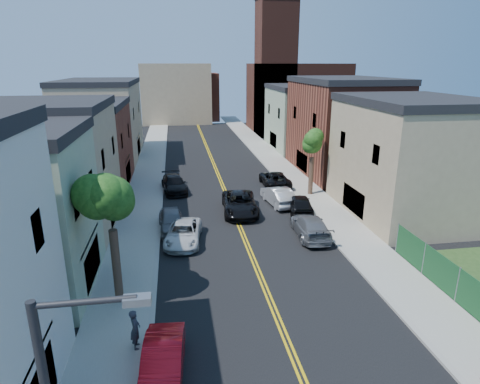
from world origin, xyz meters
name	(u,v)px	position (x,y,z in m)	size (l,w,h in m)	color
sidewalk_left	(148,174)	(-7.90, 40.00, 0.07)	(3.20, 100.00, 0.15)	gray
sidewalk_right	(283,169)	(7.90, 40.00, 0.07)	(3.20, 100.00, 0.15)	gray
curb_left	(163,174)	(-6.15, 40.00, 0.07)	(0.30, 100.00, 0.15)	gray
curb_right	(269,169)	(6.15, 40.00, 0.07)	(0.30, 100.00, 0.15)	gray
bldg_left_tan_near	(47,172)	(-14.00, 25.00, 4.50)	(9.00, 10.00, 9.00)	#998466
bldg_left_brick	(80,149)	(-14.00, 36.00, 4.00)	(9.00, 12.00, 8.00)	brown
bldg_left_tan_far	(102,122)	(-14.00, 50.00, 4.75)	(9.00, 16.00, 9.50)	#998466
bldg_right_tan	(409,161)	(14.00, 24.00, 4.50)	(9.00, 12.00, 9.00)	#998466
bldg_right_brick	(342,129)	(14.00, 38.00, 5.00)	(9.00, 14.00, 10.00)	brown
bldg_right_palegrn	(304,119)	(14.00, 52.00, 4.25)	(9.00, 12.00, 8.50)	gray
church	(291,91)	(16.33, 67.07, 7.24)	(16.20, 14.20, 22.60)	#4C2319
backdrop_left	(176,94)	(-4.00, 82.00, 6.00)	(14.00, 8.00, 12.00)	#998466
backdrop_center	(195,97)	(0.00, 86.00, 5.00)	(10.00, 8.00, 10.00)	brown
fence_right	(478,301)	(9.50, 9.50, 1.10)	(0.04, 15.00, 1.90)	#143F1E
tree_left_mid	(109,183)	(-7.88, 14.01, 6.58)	(5.20, 5.20, 9.29)	#392A1C
tree_right_far	(313,135)	(7.92, 30.01, 5.76)	(4.40, 4.40, 8.03)	#392A1C
red_sedan	(163,363)	(-5.50, 8.03, 0.74)	(1.57, 4.49, 1.48)	red
white_pickup	(183,233)	(-4.35, 21.02, 0.70)	(2.33, 5.06, 1.41)	silver
grey_car_left	(172,221)	(-5.17, 23.28, 0.78)	(1.84, 4.59, 1.56)	#57595E
black_car_left	(174,184)	(-4.93, 33.24, 0.76)	(2.14, 5.26, 1.53)	black
grey_car_right	(310,226)	(4.79, 20.67, 0.77)	(2.16, 5.32, 1.54)	#5A5C62
black_car_right	(300,204)	(5.50, 25.59, 0.79)	(1.86, 4.61, 1.57)	black
silver_car_right	(278,196)	(4.20, 27.89, 0.81)	(1.71, 4.92, 1.62)	#B7B9C0
dark_car_right_far	(275,179)	(5.25, 33.45, 0.77)	(2.54, 5.52, 1.53)	black
black_suv_lane	(240,203)	(0.50, 26.29, 0.84)	(2.78, 6.02, 1.67)	black
pedestrian_left	(135,329)	(-6.70, 9.93, 1.07)	(0.67, 0.44, 1.84)	#282830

